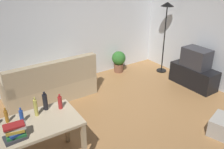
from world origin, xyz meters
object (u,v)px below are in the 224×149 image
at_px(book_stack, 15,132).
at_px(desk, 34,130).
at_px(tv_stand, 193,76).
at_px(bottle_dark, 45,102).
at_px(bottle_squat, 36,108).
at_px(bottle_amber, 6,116).
at_px(couch, 50,85).
at_px(tv, 196,58).
at_px(bottle_blue, 22,116).
at_px(storage_box, 222,126).
at_px(torchiere_lamp, 166,19).
at_px(bottle_red, 60,102).
at_px(potted_plant, 119,60).

bearing_deg(book_stack, desk, 34.80).
relative_size(tv_stand, bottle_dark, 3.95).
bearing_deg(bottle_squat, tv_stand, 4.53).
relative_size(tv_stand, desk, 0.90).
height_order(bottle_amber, bottle_squat, bottle_squat).
xyz_separation_m(couch, book_stack, (-1.13, -1.96, 0.55)).
bearing_deg(bottle_dark, tv, 3.52).
height_order(bottle_blue, bottle_dark, bottle_dark).
distance_m(desk, bottle_dark, 0.42).
bearing_deg(bottle_dark, bottle_squat, -154.34).
height_order(couch, storage_box, couch).
bearing_deg(torchiere_lamp, desk, -159.09).
height_order(storage_box, bottle_red, bottle_red).
distance_m(desk, bottle_blue, 0.25).
bearing_deg(desk, tv, 8.24).
bearing_deg(tv_stand, tv, -90.00).
xyz_separation_m(desk, bottle_squat, (0.10, 0.15, 0.23)).
xyz_separation_m(tv_stand, torchiere_lamp, (0.00, 1.02, 1.17)).
bearing_deg(desk, bottle_amber, 141.87).
height_order(couch, book_stack, book_stack).
relative_size(bottle_red, book_stack, 0.79).
distance_m(bottle_blue, bottle_dark, 0.39).
bearing_deg(bottle_amber, tv_stand, 3.25).
bearing_deg(torchiere_lamp, tv_stand, -90.00).
height_order(bottle_squat, bottle_dark, bottle_squat).
xyz_separation_m(desk, bottle_dark, (0.26, 0.23, 0.23)).
xyz_separation_m(torchiere_lamp, bottle_squat, (-3.76, -1.32, -0.53)).
relative_size(torchiere_lamp, book_stack, 6.31).
distance_m(tv_stand, desk, 3.91).
xyz_separation_m(bottle_blue, book_stack, (-0.15, -0.28, -0.00)).
distance_m(torchiere_lamp, bottle_blue, 4.23).
distance_m(tv, bottle_dark, 3.61).
relative_size(bottle_amber, bottle_blue, 0.99).
relative_size(tv, bottle_dark, 2.16).
distance_m(storage_box, book_stack, 3.26).
bearing_deg(book_stack, bottle_amber, 91.30).
relative_size(potted_plant, bottle_dark, 2.05).
bearing_deg(tv, torchiere_lamp, 0.20).
distance_m(tv_stand, torchiere_lamp, 1.56).
relative_size(storage_box, bottle_red, 2.11).
height_order(tv, storage_box, tv).
height_order(bottle_blue, bottle_red, bottle_red).
height_order(tv_stand, bottle_squat, bottle_squat).
xyz_separation_m(tv_stand, bottle_red, (-3.42, -0.31, 0.62)).
xyz_separation_m(tv, bottle_squat, (-3.76, -0.30, 0.19)).
relative_size(tv, torchiere_lamp, 0.33).
height_order(couch, tv_stand, couch).
bearing_deg(storage_box, desk, 160.68).
bearing_deg(bottle_blue, tv, 5.00).
bearing_deg(tv, desk, 96.67).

